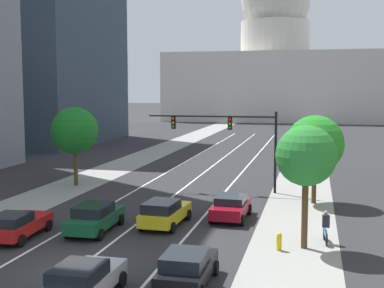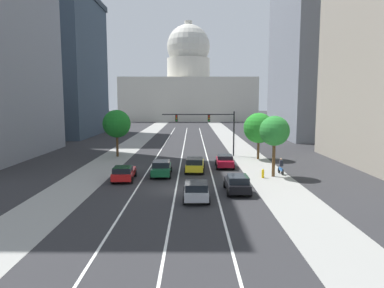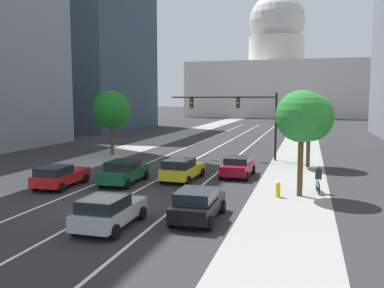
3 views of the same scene
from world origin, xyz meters
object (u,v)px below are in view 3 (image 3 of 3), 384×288
Objects in this scene: car_silver at (109,211)px; street_tree_near_right at (302,117)px; street_tree_near_left at (111,110)px; car_yellow at (182,169)px; fire_hydrant at (278,189)px; cyclist at (318,179)px; capitol_building at (276,76)px; car_black at (198,204)px; car_crimson at (238,166)px; street_tree_far_right at (309,117)px; car_green at (124,172)px; traffic_signal_mast at (239,110)px; car_red at (60,176)px.

car_silver is 0.68× the size of street_tree_near_right.
car_yellow is at bearing -44.54° from street_tree_near_left.
fire_hydrant is 4.44m from street_tree_near_right.
car_silver is at bearing 131.08° from cyclist.
capitol_building is 8.22× the size of street_tree_near_right.
fire_hydrant is (3.32, 5.67, -0.33)m from car_black.
car_crimson is at bearing -29.26° from street_tree_near_left.
fire_hydrant is at bearing -111.52° from car_yellow.
street_tree_far_right is at bearing -83.89° from capitol_building.
cyclist is 0.26× the size of street_tree_near_left.
car_black is 11.34m from car_crimson.
street_tree_near_right is at bearing -93.39° from car_green.
car_yellow is at bearing -100.95° from traffic_signal_mast.
car_red is 15.74m from street_tree_near_left.
car_red is at bearing -75.76° from street_tree_near_left.
car_red is 12.51m from car_crimson.
capitol_building is at bearing 96.11° from street_tree_far_right.
fire_hydrant is 0.14× the size of street_tree_near_left.
cyclist is at bearing 46.94° from street_tree_near_right.
street_tree_near_left is at bearing 48.32° from car_yellow.
car_yellow is (-0.01, 10.97, 0.04)m from car_silver.
car_yellow is (1.74, -103.48, -11.68)m from capitol_building.
capitol_building is at bearing 0.18° from cyclist.
car_yellow is 4.36m from car_crimson.
car_green is at bearing 123.02° from car_yellow.
car_red is 0.72× the size of street_tree_near_right.
car_green is 0.47× the size of traffic_signal_mast.
cyclist is at bearing -95.25° from car_yellow.
street_tree_near_right is 1.01× the size of street_tree_far_right.
street_tree_far_right is (6.31, -2.95, -0.47)m from traffic_signal_mast.
car_silver reaches higher than car_crimson.
traffic_signal_mast is at bearing -33.04° from car_red.
street_tree_near_right is at bearing 131.22° from cyclist.
traffic_signal_mast reaches higher than street_tree_near_right.
street_tree_far_right is (11.95, 10.24, 3.35)m from car_green.
capitol_building is 115.06m from car_silver.
car_silver is 24.36m from street_tree_near_left.
car_yellow reaches higher than car_crimson.
street_tree_near_right is at bearing 28.80° from fire_hydrant.
car_red is at bearing 124.61° from car_crimson.
street_tree_near_left is at bearing 26.43° from car_silver.
car_crimson is 4.71× the size of fire_hydrant.
car_green is 5.22× the size of fire_hydrant.
capitol_building is 96.17m from street_tree_far_right.
car_crimson is 7.81m from street_tree_near_right.
car_red is 13.85m from fire_hydrant.
car_black is 0.93× the size of car_red.
street_tree_near_right is (15.01, 1.81, 3.92)m from car_red.
car_green is 12.16m from street_tree_near_right.
street_tree_near_right is at bearing -92.32° from street_tree_far_right.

